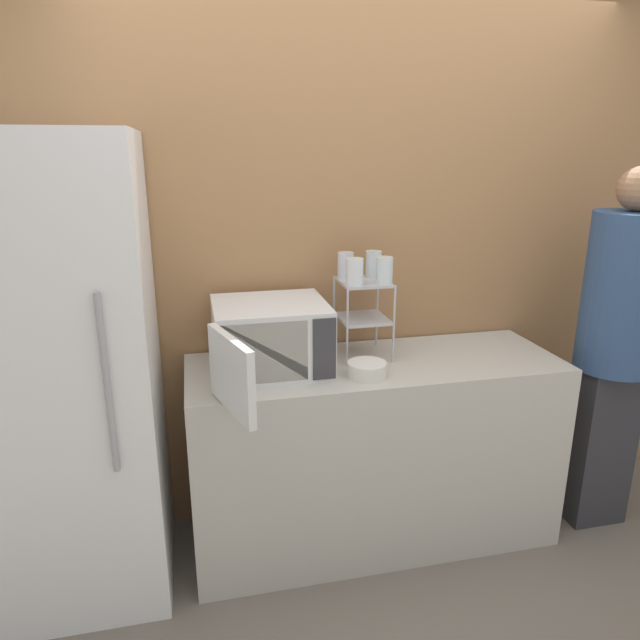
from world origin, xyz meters
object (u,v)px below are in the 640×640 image
object	(u,v)px
microwave	(269,338)
bowl	(367,370)
glass_back_left	(346,265)
glass_front_left	(355,272)
refrigerator	(64,379)
glass_back_right	(374,264)
person	(617,335)
glass_front_right	(384,271)
dish_rack	(363,302)

from	to	relation	value
microwave	bowl	size ratio (longest dim) A/B	4.84
glass_back_left	bowl	bearing A→B (deg)	-88.31
glass_front_left	refrigerator	distance (m)	1.27
glass_back_right	glass_back_left	distance (m)	0.14
person	glass_front_right	bearing A→B (deg)	171.80
bowl	person	distance (m)	1.24
glass_front_left	glass_front_right	size ratio (longest dim) A/B	1.00
glass_front_right	person	bearing A→B (deg)	-8.20
dish_rack	person	distance (m)	1.22
glass_front_left	bowl	size ratio (longest dim) A/B	0.71
microwave	bowl	world-z (taller)	microwave
glass_back_right	refrigerator	xyz separation A→B (m)	(-1.35, -0.20, -0.37)
bowl	glass_back_left	bearing A→B (deg)	91.69
microwave	glass_back_left	bearing A→B (deg)	22.70
refrigerator	dish_rack	bearing A→B (deg)	5.72
bowl	refrigerator	world-z (taller)	refrigerator
dish_rack	glass_back_left	xyz separation A→B (m)	(-0.07, 0.07, 0.16)
glass_front_left	person	world-z (taller)	person
glass_front_left	person	size ratio (longest dim) A/B	0.07
person	refrigerator	distance (m)	2.46
dish_rack	bowl	bearing A→B (deg)	-102.63
dish_rack	glass_front_right	xyz separation A→B (m)	(0.07, -0.08, 0.16)
glass_back_right	bowl	xyz separation A→B (m)	(-0.13, -0.33, -0.39)
microwave	glass_back_right	xyz separation A→B (m)	(0.52, 0.16, 0.27)
microwave	dish_rack	world-z (taller)	dish_rack
refrigerator	glass_front_left	bearing A→B (deg)	2.43
glass_back_left	bowl	size ratio (longest dim) A/B	0.71
dish_rack	glass_back_right	world-z (taller)	glass_back_right
bowl	glass_back_right	bearing A→B (deg)	69.11
glass_front_right	person	world-z (taller)	person
glass_front_left	glass_back_right	distance (m)	0.20
refrigerator	glass_back_right	bearing A→B (deg)	8.59
microwave	glass_front_right	world-z (taller)	glass_front_right
glass_front_right	glass_back_left	xyz separation A→B (m)	(-0.14, 0.15, 0.00)
glass_back_right	microwave	bearing A→B (deg)	-162.57
microwave	glass_front_right	bearing A→B (deg)	0.87
glass_back_left	glass_front_left	bearing A→B (deg)	-89.88
glass_front_left	microwave	bearing A→B (deg)	-178.46
microwave	person	bearing A→B (deg)	-5.34
glass_back_right	glass_front_right	world-z (taller)	same
glass_front_left	refrigerator	world-z (taller)	refrigerator
microwave	bowl	xyz separation A→B (m)	(0.39, -0.17, -0.12)
person	refrigerator	bearing A→B (deg)	177.41
microwave	glass_front_left	xyz separation A→B (m)	(0.38, 0.01, 0.27)
glass_back_left	microwave	bearing A→B (deg)	-157.30
glass_back_right	person	size ratio (longest dim) A/B	0.07
glass_back_left	person	size ratio (longest dim) A/B	0.07
dish_rack	refrigerator	xyz separation A→B (m)	(-1.28, -0.13, -0.21)
glass_front_right	refrigerator	world-z (taller)	refrigerator
glass_front_right	glass_back_left	size ratio (longest dim) A/B	1.00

